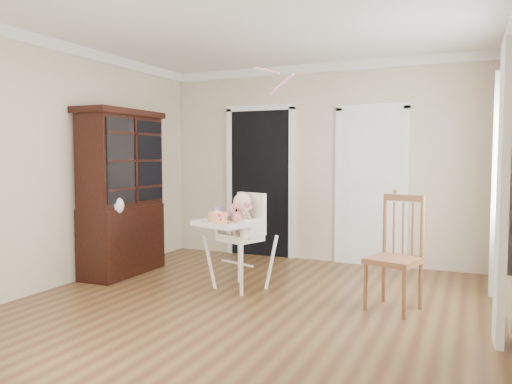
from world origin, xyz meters
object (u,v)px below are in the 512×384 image
at_px(cake, 217,218).
at_px(dining_chair, 395,257).
at_px(sippy_cup, 218,214).
at_px(high_chair, 240,229).
at_px(china_cabinet, 122,193).

relative_size(cake, dining_chair, 0.25).
relative_size(sippy_cup, dining_chair, 0.18).
bearing_deg(sippy_cup, high_chair, 19.14).
xyz_separation_m(high_chair, sippy_cup, (-0.23, -0.08, 0.16)).
bearing_deg(china_cabinet, sippy_cup, -5.44).
xyz_separation_m(cake, dining_chair, (1.79, 0.20, -0.30)).
bearing_deg(dining_chair, cake, -157.55).
distance_m(high_chair, dining_chair, 1.66).
height_order(sippy_cup, china_cabinet, china_cabinet).
bearing_deg(cake, high_chair, 62.99).
bearing_deg(cake, dining_chair, 6.24).
relative_size(high_chair, dining_chair, 0.99).
distance_m(high_chair, china_cabinet, 1.66).
bearing_deg(dining_chair, china_cabinet, -165.89).
distance_m(high_chair, cake, 0.33).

